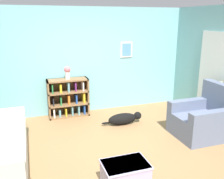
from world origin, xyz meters
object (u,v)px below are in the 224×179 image
object	(u,v)px
coffee_table	(125,175)
dog	(124,119)
recliner_chair	(204,119)
vase	(67,72)
bookshelf	(68,98)

from	to	relation	value
coffee_table	dog	size ratio (longest dim) A/B	0.68
recliner_chair	vase	bearing A→B (deg)	140.95
recliner_chair	dog	xyz separation A→B (m)	(-1.33, 1.03, -0.22)
bookshelf	recliner_chair	size ratio (longest dim) A/B	0.92
coffee_table	vase	xyz separation A→B (m)	(-0.29, 3.00, 0.90)
dog	vase	bearing A→B (deg)	139.64
bookshelf	vase	world-z (taller)	vase
bookshelf	recliner_chair	distance (m)	3.12
recliner_chair	coffee_table	world-z (taller)	recliner_chair
bookshelf	dog	xyz separation A→B (m)	(1.09, -0.94, -0.31)
dog	coffee_table	bearing A→B (deg)	-110.99
recliner_chair	bookshelf	bearing A→B (deg)	140.72
vase	coffee_table	bearing A→B (deg)	-84.50
coffee_table	dog	distance (m)	2.23
recliner_chair	dog	distance (m)	1.70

